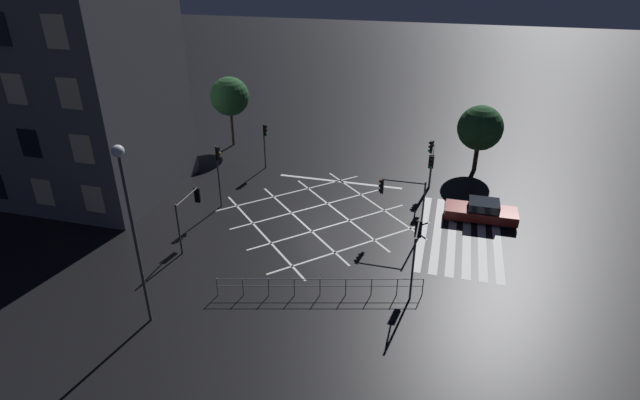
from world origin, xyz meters
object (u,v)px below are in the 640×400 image
object	(u,v)px
street_tree_far	(230,96)
traffic_light_median_south	(399,193)
waiting_car	(482,211)
traffic_light_ne_cross	(265,137)
traffic_light_nw_main	(190,206)
street_lamp_east	(176,93)
traffic_light_median_north	(218,164)
traffic_light_se_main	(431,162)
street_tree_near	(480,128)
street_lamp_west	(128,204)
traffic_light_se_cross	(431,154)
traffic_light_sw_main	(416,243)

from	to	relation	value
street_tree_far	traffic_light_median_south	bearing A→B (deg)	-125.65
traffic_light_median_south	waiting_car	xyz separation A→B (m)	(2.99, -5.18, -2.07)
traffic_light_ne_cross	traffic_light_nw_main	world-z (taller)	traffic_light_ne_cross
street_lamp_east	street_tree_far	distance (m)	6.24
traffic_light_median_north	waiting_car	xyz separation A→B (m)	(2.72, -17.25, -2.56)
traffic_light_se_main	traffic_light_nw_main	size ratio (longest dim) A/B	1.08
traffic_light_median_north	street_tree_near	world-z (taller)	street_tree_near
traffic_light_median_north	street_tree_far	bearing A→B (deg)	110.39
street_lamp_east	street_tree_near	bearing A→B (deg)	-76.45
traffic_light_median_north	street_lamp_east	bearing A→B (deg)	136.28
traffic_light_se_main	street_tree_far	bearing A→B (deg)	-108.31
street_lamp_west	street_lamp_east	bearing A→B (deg)	23.69
traffic_light_ne_cross	traffic_light_nw_main	size ratio (longest dim) A/B	1.15
traffic_light_median_north	traffic_light_se_cross	distance (m)	15.22
traffic_light_sw_main	traffic_light_median_south	xyz separation A→B (m)	(5.45, 1.56, 0.04)
street_lamp_east	traffic_light_se_main	bearing A→B (deg)	-90.40
traffic_light_se_cross	traffic_light_se_main	size ratio (longest dim) A/B	1.04
traffic_light_se_main	waiting_car	size ratio (longest dim) A/B	0.76
traffic_light_median_south	traffic_light_se_main	bearing A→B (deg)	-105.09
traffic_light_se_main	street_tree_far	size ratio (longest dim) A/B	0.57
traffic_light_se_cross	traffic_light_median_south	size ratio (longest dim) A/B	1.00
traffic_light_median_south	waiting_car	size ratio (longest dim) A/B	0.79
street_lamp_east	street_tree_near	distance (m)	23.60
street_lamp_west	street_tree_far	xyz separation A→B (m)	(23.24, 6.00, -1.82)
traffic_light_se_main	street_lamp_west	xyz separation A→B (m)	(-17.32, 11.89, 3.73)
traffic_light_median_north	traffic_light_se_cross	xyz separation A→B (m)	(7.02, -13.50, -0.57)
traffic_light_ne_cross	traffic_light_median_north	size ratio (longest dim) A/B	0.83
traffic_light_se_main	traffic_light_sw_main	bearing A→B (deg)	-0.02
street_lamp_east	waiting_car	xyz separation A→B (m)	(-2.94, -23.17, -5.49)
street_lamp_east	street_lamp_west	xyz separation A→B (m)	(-17.46, -7.66, 0.17)
traffic_light_nw_main	waiting_car	world-z (taller)	traffic_light_nw_main
traffic_light_median_north	street_tree_far	size ratio (longest dim) A/B	0.73
traffic_light_ne_cross	traffic_light_se_cross	xyz separation A→B (m)	(-0.17, -12.94, -0.05)
traffic_light_median_south	street_tree_near	bearing A→B (deg)	-112.84
traffic_light_se_cross	traffic_light_median_south	bearing A→B (deg)	78.98
traffic_light_ne_cross	street_tree_far	distance (m)	6.66
traffic_light_se_main	traffic_light_median_south	bearing A→B (deg)	-15.09
traffic_light_median_north	traffic_light_sw_main	size ratio (longest dim) A/B	1.23
street_lamp_west	waiting_car	xyz separation A→B (m)	(14.52, -15.51, -5.66)
street_tree_far	traffic_light_ne_cross	bearing A→B (deg)	-131.50
waiting_car	traffic_light_ne_cross	bearing A→B (deg)	-14.98
traffic_light_se_main	street_tree_near	xyz separation A→B (m)	(5.63, -3.25, 0.98)
traffic_light_nw_main	traffic_light_median_south	size ratio (longest dim) A/B	0.89
traffic_light_se_cross	street_tree_far	distance (m)	18.38
street_tree_far	street_lamp_east	bearing A→B (deg)	163.96
traffic_light_median_south	street_lamp_west	world-z (taller)	street_lamp_west
waiting_car	street_lamp_west	bearing A→B (deg)	43.11
traffic_light_nw_main	street_tree_far	xyz separation A→B (m)	(16.03, 4.53, 2.07)
street_lamp_east	street_lamp_west	distance (m)	19.06
street_tree_near	traffic_light_median_north	bearing A→B (deg)	123.44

